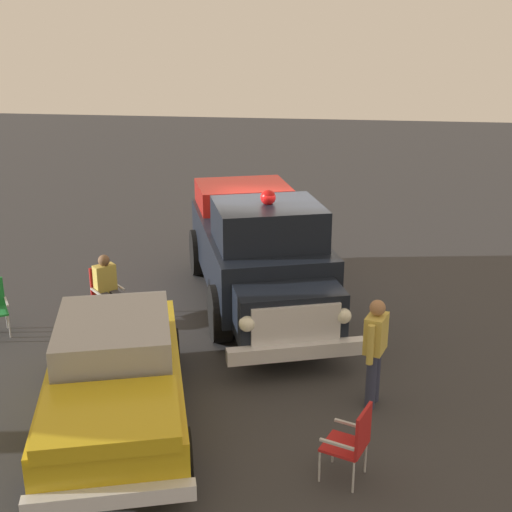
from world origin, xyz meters
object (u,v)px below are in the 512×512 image
lawn_chair_spare (353,439)px  spectator_standing (375,345)px  classic_hot_rod (115,376)px  vintage_fire_truck (258,248)px  lawn_chair_near_truck (105,289)px  spectator_seated (108,285)px

lawn_chair_spare → spectator_standing: spectator_standing is taller
classic_hot_rod → spectator_standing: 3.73m
vintage_fire_truck → spectator_standing: vintage_fire_truck is taller
lawn_chair_near_truck → spectator_standing: 5.63m
vintage_fire_truck → spectator_seated: 3.02m
classic_hot_rod → vintage_fire_truck: bearing=-106.4°
lawn_chair_near_truck → spectator_standing: bearing=154.0°
spectator_seated → spectator_standing: size_ratio=0.77×
spectator_seated → vintage_fire_truck: bearing=-156.6°
vintage_fire_truck → lawn_chair_near_truck: 3.09m
vintage_fire_truck → lawn_chair_near_truck: (2.82, 1.09, -0.61)m
vintage_fire_truck → classic_hot_rod: (1.35, 4.58, -0.45)m
lawn_chair_near_truck → spectator_seated: spectator_seated is taller
lawn_chair_spare → classic_hot_rod: bearing=-13.6°
vintage_fire_truck → lawn_chair_spare: size_ratio=6.21×
lawn_chair_spare → vintage_fire_truck: bearing=-70.1°
vintage_fire_truck → classic_hot_rod: bearing=73.6°
lawn_chair_near_truck → spectator_seated: (-0.09, 0.09, 0.11)m
classic_hot_rod → lawn_chair_near_truck: size_ratio=4.62×
classic_hot_rod → lawn_chair_spare: size_ratio=4.62×
vintage_fire_truck → lawn_chair_near_truck: size_ratio=6.21×
classic_hot_rod → lawn_chair_spare: 3.40m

